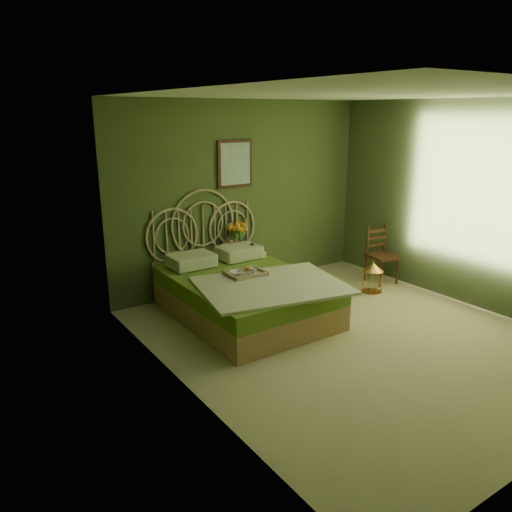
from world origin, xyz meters
TOP-DOWN VIEW (x-y plane):
  - floor at (0.00, 0.00)m, footprint 4.50×4.50m
  - ceiling at (0.00, 0.00)m, footprint 4.50×4.50m
  - wall_back at (0.00, 2.25)m, footprint 4.00×0.00m
  - wall_left at (-2.00, 0.00)m, footprint 0.00×4.50m
  - wall_right at (2.00, 0.00)m, footprint 0.00×4.50m
  - wall_art at (-0.14, 2.22)m, footprint 0.54×0.04m
  - bed at (-0.66, 1.24)m, footprint 1.83×2.31m
  - nightstand at (-0.24, 1.99)m, footprint 0.54×0.54m
  - chair at (1.70, 1.20)m, footprint 0.42×0.42m
  - birdcage at (1.28, 0.91)m, footprint 0.28×0.28m
  - book_lower at (-0.06, 2.00)m, footprint 0.19×0.25m
  - book_upper at (-0.06, 2.00)m, footprint 0.25×0.27m
  - cereal_bowl at (-0.76, 1.22)m, footprint 0.16×0.16m
  - coffee_cup at (-0.58, 1.11)m, footprint 0.10×0.10m

SIDE VIEW (x-z plane):
  - floor at x=0.00m, z-range 0.00..0.00m
  - birdcage at x=1.28m, z-range 0.00..0.42m
  - bed at x=-0.66m, z-range -0.40..1.03m
  - nightstand at x=-0.24m, z-range -0.15..0.88m
  - chair at x=1.70m, z-range 0.05..0.89m
  - cereal_bowl at x=-0.76m, z-range 0.55..0.59m
  - coffee_cup at x=-0.58m, z-range 0.55..0.63m
  - book_lower at x=-0.06m, z-range 0.59..0.62m
  - book_upper at x=-0.06m, z-range 0.62..0.63m
  - wall_back at x=0.00m, z-range -0.70..3.30m
  - wall_left at x=-2.00m, z-range -0.95..3.55m
  - wall_right at x=2.00m, z-range -0.95..3.55m
  - wall_art at x=-0.14m, z-range 1.43..2.07m
  - ceiling at x=0.00m, z-range 2.60..2.60m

